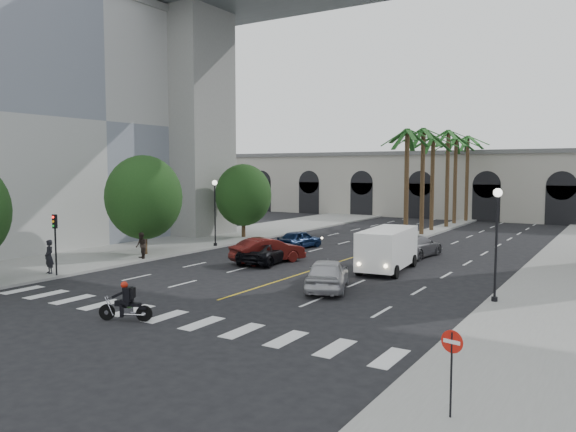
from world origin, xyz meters
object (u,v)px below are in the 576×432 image
(motorcycle_rider, at_px, (127,303))
(car_e, at_px, (299,239))
(car_c, at_px, (267,253))
(car_d, at_px, (416,246))
(lamp_post_left_far, at_px, (215,207))
(pedestrian_a, at_px, (49,257))
(do_not_enter_sign, at_px, (452,356))
(lamp_post_right, at_px, (496,235))
(car_a, at_px, (327,274))
(car_b, at_px, (268,250))
(pedestrian_b, at_px, (141,246))
(traffic_signal_far, at_px, (55,234))
(cargo_van, at_px, (387,248))

(motorcycle_rider, bearing_deg, car_e, 79.09)
(car_c, distance_m, car_d, 10.79)
(car_c, bearing_deg, lamp_post_left_far, -34.74)
(motorcycle_rider, xyz_separation_m, pedestrian_a, (-11.29, 4.47, 0.39))
(car_e, xyz_separation_m, do_not_enter_sign, (18.52, -24.36, 0.98))
(do_not_enter_sign, bearing_deg, lamp_post_right, 108.73)
(car_a, xyz_separation_m, do_not_enter_sign, (9.58, -11.91, 0.86))
(motorcycle_rider, distance_m, car_b, 15.31)
(car_c, distance_m, pedestrian_b, 8.59)
(car_c, height_order, pedestrian_b, pedestrian_b)
(traffic_signal_far, xyz_separation_m, pedestrian_b, (-0.30, 6.83, -1.46))
(lamp_post_left_far, relative_size, car_b, 1.06)
(lamp_post_right, bearing_deg, cargo_van, 143.75)
(lamp_post_left_far, bearing_deg, car_e, 28.23)
(motorcycle_rider, xyz_separation_m, car_c, (-2.98, 14.80, -0.05))
(lamp_post_left_far, relative_size, traffic_signal_far, 1.47)
(traffic_signal_far, height_order, pedestrian_a, traffic_signal_far)
(car_b, height_order, car_e, car_b)
(motorcycle_rider, xyz_separation_m, pedestrian_b, (-10.74, 11.14, 0.30))
(car_b, xyz_separation_m, car_e, (-1.64, 6.96, -0.12))
(lamp_post_left_far, xyz_separation_m, cargo_van, (15.44, -2.60, -1.79))
(lamp_post_left_far, bearing_deg, lamp_post_right, -19.33)
(pedestrian_b, bearing_deg, cargo_van, 44.14)
(car_a, bearing_deg, lamp_post_left_far, -53.16)
(lamp_post_right, distance_m, pedestrian_a, 24.48)
(do_not_enter_sign, bearing_deg, lamp_post_left_far, 150.83)
(car_e, xyz_separation_m, pedestrian_a, (-6.63, -17.50, 0.42))
(motorcycle_rider, height_order, car_d, motorcycle_rider)
(traffic_signal_far, xyz_separation_m, car_d, (14.99, 18.22, -1.73))
(cargo_van, bearing_deg, pedestrian_b, -167.43)
(car_a, xyz_separation_m, car_d, (0.27, 13.01, -0.05))
(car_a, bearing_deg, motorcycle_rider, 44.72)
(pedestrian_b, bearing_deg, lamp_post_right, 25.37)
(motorcycle_rider, bearing_deg, pedestrian_b, 111.07)
(lamp_post_right, height_order, car_b, lamp_post_right)
(pedestrian_a, relative_size, pedestrian_b, 1.10)
(lamp_post_right, distance_m, pedestrian_b, 23.10)
(traffic_signal_far, distance_m, car_c, 13.00)
(lamp_post_right, xyz_separation_m, do_not_enter_sign, (1.60, -13.20, -1.53))
(lamp_post_right, relative_size, pedestrian_b, 2.98)
(car_a, bearing_deg, car_e, -75.38)
(cargo_van, bearing_deg, car_c, -175.26)
(lamp_post_right, relative_size, traffic_signal_far, 1.47)
(pedestrian_b, height_order, do_not_enter_sign, do_not_enter_sign)
(car_e, relative_size, do_not_enter_sign, 1.80)
(car_c, relative_size, cargo_van, 0.80)
(motorcycle_rider, bearing_deg, traffic_signal_far, 134.66)
(car_e, height_order, cargo_van, cargo_van)
(car_a, height_order, pedestrian_a, pedestrian_a)
(car_c, xyz_separation_m, pedestrian_a, (-8.31, -10.33, 0.45))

